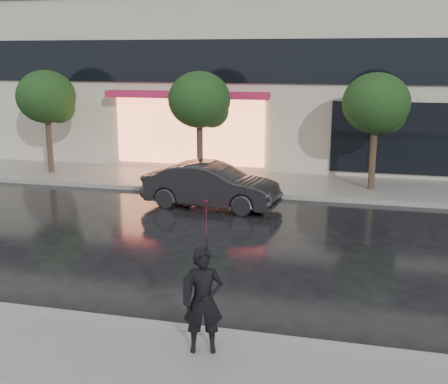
% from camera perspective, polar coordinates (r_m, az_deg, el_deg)
% --- Properties ---
extents(ground, '(120.00, 120.00, 0.00)m').
position_cam_1_polar(ground, '(10.46, -1.97, -11.85)').
color(ground, black).
rests_on(ground, ground).
extents(sidewalk_far, '(60.00, 3.50, 0.12)m').
position_cam_1_polar(sidewalk_far, '(20.00, 6.05, 0.78)').
color(sidewalk_far, slate).
rests_on(sidewalk_far, ground).
extents(curb_near, '(60.00, 0.25, 0.14)m').
position_cam_1_polar(curb_near, '(9.58, -3.66, -13.96)').
color(curb_near, gray).
rests_on(curb_near, ground).
extents(curb_far, '(60.00, 0.25, 0.14)m').
position_cam_1_polar(curb_far, '(18.31, 5.29, -0.38)').
color(curb_far, gray).
rests_on(curb_far, ground).
extents(tree_far_west, '(2.20, 2.20, 3.99)m').
position_cam_1_polar(tree_far_west, '(22.38, -17.44, 9.02)').
color(tree_far_west, '#33261C').
rests_on(tree_far_west, ground).
extents(tree_mid_west, '(2.20, 2.20, 3.99)m').
position_cam_1_polar(tree_mid_west, '(19.95, -2.33, 9.14)').
color(tree_mid_west, '#33261C').
rests_on(tree_mid_west, ground).
extents(tree_mid_east, '(2.20, 2.20, 3.99)m').
position_cam_1_polar(tree_mid_east, '(19.17, 15.37, 8.48)').
color(tree_mid_east, '#33261C').
rests_on(tree_mid_east, ground).
extents(parked_car, '(4.25, 1.85, 1.36)m').
position_cam_1_polar(parked_car, '(16.98, -1.29, 0.66)').
color(parked_car, black).
rests_on(parked_car, ground).
extents(pedestrian_with_umbrella, '(1.26, 1.28, 2.41)m').
position_cam_1_polar(pedestrian_with_umbrella, '(8.25, -1.89, -5.92)').
color(pedestrian_with_umbrella, black).
rests_on(pedestrian_with_umbrella, sidewalk_near).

